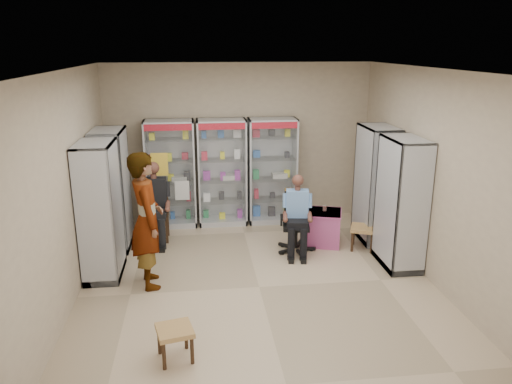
{
  "coord_description": "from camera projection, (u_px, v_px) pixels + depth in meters",
  "views": [
    {
      "loc": [
        -0.83,
        -6.35,
        3.31
      ],
      "look_at": [
        0.04,
        0.7,
        1.2
      ],
      "focal_mm": 35.0,
      "sensor_mm": 36.0,
      "label": 1
    }
  ],
  "objects": [
    {
      "name": "floor",
      "position": [
        259.0,
        287.0,
        7.08
      ],
      "size": [
        6.0,
        6.0,
        0.0
      ],
      "primitive_type": "plane",
      "color": "tan",
      "rests_on": "ground"
    },
    {
      "name": "room_shell",
      "position": [
        259.0,
        151.0,
        6.52
      ],
      "size": [
        5.02,
        6.02,
        3.01
      ],
      "color": "tan",
      "rests_on": "ground"
    },
    {
      "name": "cabinet_back_left",
      "position": [
        171.0,
        174.0,
        9.24
      ],
      "size": [
        0.9,
        0.5,
        2.0
      ],
      "primitive_type": "cube",
      "color": "#A4A5AB",
      "rests_on": "floor"
    },
    {
      "name": "cabinet_back_mid",
      "position": [
        222.0,
        173.0,
        9.35
      ],
      "size": [
        0.9,
        0.5,
        2.0
      ],
      "primitive_type": "cube",
      "color": "#B2B5BA",
      "rests_on": "floor"
    },
    {
      "name": "cabinet_back_right",
      "position": [
        272.0,
        171.0,
        9.46
      ],
      "size": [
        0.9,
        0.5,
        2.0
      ],
      "primitive_type": "cube",
      "color": "#ADAFB4",
      "rests_on": "floor"
    },
    {
      "name": "cabinet_right_far",
      "position": [
        376.0,
        184.0,
        8.58
      ],
      "size": [
        0.9,
        0.5,
        2.0
      ],
      "primitive_type": "cube",
      "rotation": [
        0.0,
        0.0,
        1.57
      ],
      "color": "#B1B3B8",
      "rests_on": "floor"
    },
    {
      "name": "cabinet_right_near",
      "position": [
        401.0,
        204.0,
        7.53
      ],
      "size": [
        0.9,
        0.5,
        2.0
      ],
      "primitive_type": "cube",
      "rotation": [
        0.0,
        0.0,
        1.57
      ],
      "color": "silver",
      "rests_on": "floor"
    },
    {
      "name": "cabinet_left_far",
      "position": [
        112.0,
        190.0,
        8.25
      ],
      "size": [
        0.9,
        0.5,
        2.0
      ],
      "primitive_type": "cube",
      "rotation": [
        0.0,
        0.0,
        -1.57
      ],
      "color": "#A5A7AC",
      "rests_on": "floor"
    },
    {
      "name": "cabinet_left_near",
      "position": [
        100.0,
        211.0,
        7.2
      ],
      "size": [
        0.9,
        0.5,
        2.0
      ],
      "primitive_type": "cube",
      "rotation": [
        0.0,
        0.0,
        -1.57
      ],
      "color": "silver",
      "rests_on": "floor"
    },
    {
      "name": "wooden_chair",
      "position": [
        156.0,
        214.0,
        8.67
      ],
      "size": [
        0.42,
        0.42,
        0.94
      ],
      "primitive_type": "cube",
      "color": "black",
      "rests_on": "floor"
    },
    {
      "name": "seated_customer",
      "position": [
        155.0,
        204.0,
        8.56
      ],
      "size": [
        0.44,
        0.6,
        1.34
      ],
      "primitive_type": null,
      "color": "black",
      "rests_on": "floor"
    },
    {
      "name": "office_chair",
      "position": [
        296.0,
        223.0,
        8.2
      ],
      "size": [
        0.61,
        0.61,
        0.98
      ],
      "primitive_type": "cube",
      "rotation": [
        0.0,
        0.0,
        -0.15
      ],
      "color": "black",
      "rests_on": "floor"
    },
    {
      "name": "seated_shopkeeper",
      "position": [
        297.0,
        216.0,
        8.11
      ],
      "size": [
        0.49,
        0.62,
        1.24
      ],
      "primitive_type": null,
      "rotation": [
        0.0,
        0.0,
        -0.15
      ],
      "color": "#67A0CD",
      "rests_on": "floor"
    },
    {
      "name": "pink_trunk",
      "position": [
        322.0,
        227.0,
        8.56
      ],
      "size": [
        0.74,
        0.73,
        0.58
      ],
      "primitive_type": "cube",
      "rotation": [
        0.0,
        0.0,
        -0.29
      ],
      "color": "#C14D95",
      "rests_on": "floor"
    },
    {
      "name": "tea_glass",
      "position": [
        325.0,
        208.0,
        8.52
      ],
      "size": [
        0.07,
        0.07,
        0.09
      ],
      "primitive_type": "cylinder",
      "color": "#562707",
      "rests_on": "pink_trunk"
    },
    {
      "name": "woven_stool_a",
      "position": [
        363.0,
        238.0,
        8.36
      ],
      "size": [
        0.51,
        0.51,
        0.39
      ],
      "primitive_type": "cube",
      "rotation": [
        0.0,
        0.0,
        -0.37
      ],
      "color": "olive",
      "rests_on": "floor"
    },
    {
      "name": "woven_stool_b",
      "position": [
        175.0,
        343.0,
        5.42
      ],
      "size": [
        0.45,
        0.45,
        0.38
      ],
      "primitive_type": "cube",
      "rotation": [
        0.0,
        0.0,
        0.22
      ],
      "color": "#9C7442",
      "rests_on": "floor"
    },
    {
      "name": "standing_man",
      "position": [
        147.0,
        220.0,
        6.9
      ],
      "size": [
        0.6,
        0.79,
        1.94
      ],
      "primitive_type": "imported",
      "rotation": [
        0.0,
        0.0,
        1.78
      ],
      "color": "#939396",
      "rests_on": "floor"
    }
  ]
}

